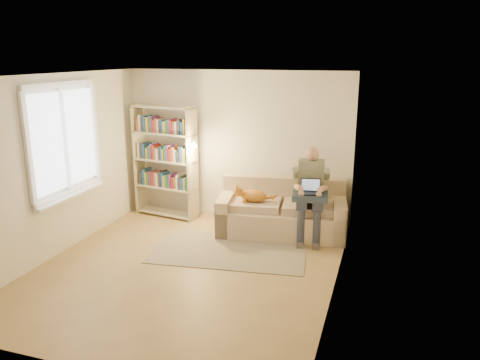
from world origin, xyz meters
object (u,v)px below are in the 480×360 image
(person, at_px, (311,188))
(cat, at_px, (251,195))
(sofa, at_px, (282,214))
(bookshelf, at_px, (165,156))
(laptop, at_px, (310,189))

(person, height_order, cat, person)
(sofa, relative_size, cat, 3.34)
(cat, bearing_deg, person, -1.49)
(person, distance_m, cat, 0.96)
(person, xyz_separation_m, bookshelf, (-2.64, 0.27, 0.28))
(sofa, relative_size, person, 1.47)
(sofa, xyz_separation_m, laptop, (0.49, -0.21, 0.53))
(sofa, xyz_separation_m, cat, (-0.47, -0.20, 0.34))
(person, height_order, laptop, person)
(sofa, relative_size, laptop, 6.48)
(laptop, xyz_separation_m, bookshelf, (-2.66, 0.40, 0.27))
(sofa, height_order, laptop, laptop)
(cat, relative_size, bookshelf, 0.32)
(person, bearing_deg, laptop, -89.26)
(cat, xyz_separation_m, laptop, (0.96, -0.01, 0.19))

